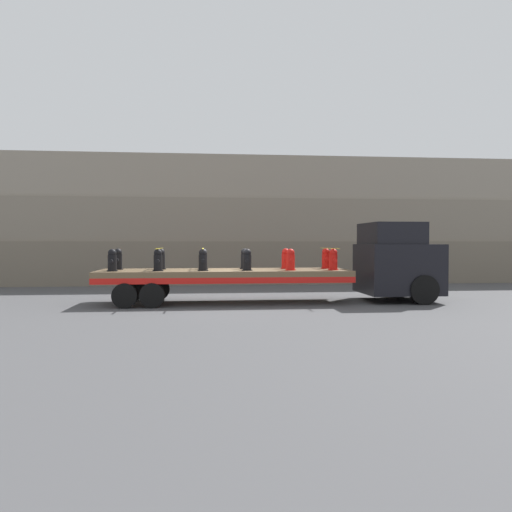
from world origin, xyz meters
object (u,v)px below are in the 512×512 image
object	(u,v)px
fire_hydrant_red_near_4	(291,260)
fire_hydrant_black_near_0	(112,261)
fire_hydrant_black_far_0	(118,259)
fire_hydrant_black_far_2	(203,259)
fire_hydrant_black_near_3	(247,260)
truck_cab	(399,262)
fire_hydrant_black_far_3	(245,259)
fire_hydrant_red_far_4	(286,259)
flatbed_trailer	(212,276)
fire_hydrant_red_near_5	(333,260)
fire_hydrant_red_far_5	(326,259)
fire_hydrant_black_far_1	(161,259)
fire_hydrant_black_near_2	(203,260)
fire_hydrant_black_near_1	(158,260)

from	to	relation	value
fire_hydrant_red_near_4	fire_hydrant_black_near_0	bearing A→B (deg)	180.00
fire_hydrant_black_far_0	fire_hydrant_black_far_2	world-z (taller)	same
fire_hydrant_red_near_4	fire_hydrant_black_far_2	bearing A→B (deg)	160.34
fire_hydrant_black_near_3	truck_cab	bearing A→B (deg)	5.48
fire_hydrant_black_far_3	fire_hydrant_red_far_4	bearing A→B (deg)	0.00
flatbed_trailer	fire_hydrant_red_far_4	world-z (taller)	fire_hydrant_red_far_4
fire_hydrant_red_near_4	fire_hydrant_red_near_5	distance (m)	1.52
fire_hydrant_black_near_0	fire_hydrant_red_far_5	bearing A→B (deg)	8.13
fire_hydrant_black_far_1	fire_hydrant_black_near_2	xyz separation A→B (m)	(1.52, -1.09, 0.00)
fire_hydrant_black_far_1	fire_hydrant_black_near_3	distance (m)	3.23
fire_hydrant_black_near_0	fire_hydrant_black_far_0	bearing A→B (deg)	90.00
fire_hydrant_black_near_1	fire_hydrant_black_far_1	xyz separation A→B (m)	(0.00, 1.09, 0.00)
fire_hydrant_black_far_1	fire_hydrant_black_far_2	size ratio (longest dim) A/B	1.00
fire_hydrant_red_near_4	fire_hydrant_red_near_5	world-z (taller)	same
fire_hydrant_black_far_3	fire_hydrant_red_near_4	xyz separation A→B (m)	(1.52, -1.09, 0.00)
fire_hydrant_black_far_2	fire_hydrant_red_near_4	distance (m)	3.23
fire_hydrant_black_far_1	flatbed_trailer	bearing A→B (deg)	-16.41
fire_hydrant_black_near_0	fire_hydrant_black_far_1	xyz separation A→B (m)	(1.52, 1.09, 0.00)
fire_hydrant_black_far_1	fire_hydrant_red_far_4	size ratio (longest dim) A/B	1.00
fire_hydrant_red_near_4	fire_hydrant_black_far_0	bearing A→B (deg)	169.87
fire_hydrant_black_far_0	fire_hydrant_black_far_1	xyz separation A→B (m)	(1.52, 0.00, 0.00)
fire_hydrant_black_far_0	fire_hydrant_black_far_3	distance (m)	4.56
truck_cab	fire_hydrant_black_near_2	size ratio (longest dim) A/B	3.79
fire_hydrant_red_near_5	fire_hydrant_red_far_5	distance (m)	1.09
fire_hydrant_red_near_5	fire_hydrant_black_far_0	bearing A→B (deg)	171.87
fire_hydrant_black_near_0	fire_hydrant_black_near_2	world-z (taller)	same
fire_hydrant_black_near_2	truck_cab	bearing A→B (deg)	4.32
fire_hydrant_black_far_2	fire_hydrant_black_far_3	bearing A→B (deg)	0.00
truck_cab	fire_hydrant_red_far_5	distance (m)	2.68
flatbed_trailer	fire_hydrant_black_near_1	world-z (taller)	fire_hydrant_black_near_1
fire_hydrant_red_near_5	fire_hydrant_red_far_5	size ratio (longest dim) A/B	1.00
fire_hydrant_black_near_1	fire_hydrant_red_near_4	world-z (taller)	same
fire_hydrant_red_near_5	fire_hydrant_black_near_0	bearing A→B (deg)	180.00
fire_hydrant_red_far_5	fire_hydrant_black_far_3	bearing A→B (deg)	180.00
flatbed_trailer	fire_hydrant_black_far_3	bearing A→B (deg)	24.41
fire_hydrant_black_near_0	fire_hydrant_red_near_5	distance (m)	7.59
truck_cab	fire_hydrant_red_far_5	world-z (taller)	truck_cab
fire_hydrant_black_near_2	fire_hydrant_red_far_4	size ratio (longest dim) A/B	1.00
fire_hydrant_black_near_2	fire_hydrant_black_far_3	size ratio (longest dim) A/B	1.00
fire_hydrant_black_far_3	fire_hydrant_red_far_4	size ratio (longest dim) A/B	1.00
fire_hydrant_black_far_1	fire_hydrant_black_far_3	world-z (taller)	same
fire_hydrant_red_far_4	fire_hydrant_black_far_1	bearing A→B (deg)	180.00
fire_hydrant_black_far_0	fire_hydrant_red_near_5	world-z (taller)	same
fire_hydrant_black_far_1	fire_hydrant_red_far_5	world-z (taller)	same
fire_hydrant_black_near_0	fire_hydrant_black_far_0	xyz separation A→B (m)	(0.00, 1.09, 0.00)
fire_hydrant_black_near_0	fire_hydrant_red_near_4	bearing A→B (deg)	0.00
fire_hydrant_black_near_3	fire_hydrant_black_far_3	bearing A→B (deg)	90.00
fire_hydrant_black_far_3	fire_hydrant_red_far_5	world-z (taller)	same
fire_hydrant_black_far_0	fire_hydrant_black_near_1	xyz separation A→B (m)	(1.52, -1.09, 0.00)
flatbed_trailer	fire_hydrant_black_far_2	distance (m)	0.85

